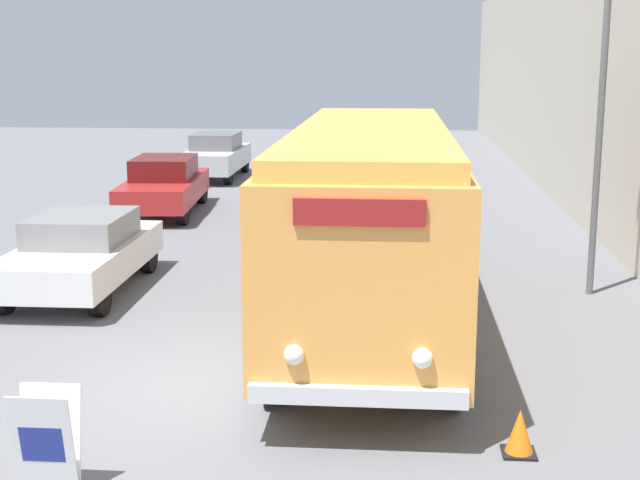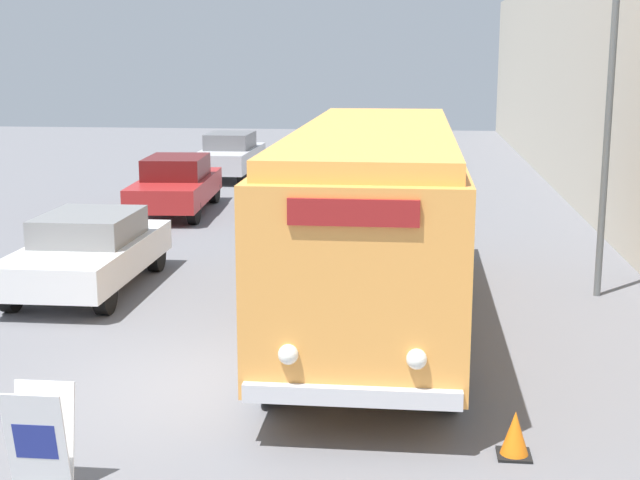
{
  "view_description": "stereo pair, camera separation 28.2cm",
  "coord_description": "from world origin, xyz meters",
  "px_view_note": "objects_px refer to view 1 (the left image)",
  "views": [
    {
      "loc": [
        2.56,
        -10.62,
        4.21
      ],
      "look_at": [
        1.62,
        0.71,
        1.83
      ],
      "focal_mm": 50.0,
      "sensor_mm": 36.0,
      "label": 1
    },
    {
      "loc": [
        2.84,
        -10.6,
        4.21
      ],
      "look_at": [
        1.62,
        0.71,
        1.83
      ],
      "focal_mm": 50.0,
      "sensor_mm": 36.0,
      "label": 2
    }
  ],
  "objects_px": {
    "parked_car_mid": "(164,185)",
    "streetlamp": "(604,68)",
    "parked_car_near": "(82,252)",
    "traffic_cone": "(520,432)",
    "sign_board": "(47,444)",
    "parked_car_far": "(216,155)",
    "vintage_bus": "(371,212)"
  },
  "relations": [
    {
      "from": "vintage_bus",
      "to": "parked_car_far",
      "type": "xyz_separation_m",
      "value": [
        -5.77,
        16.5,
        -1.0
      ]
    },
    {
      "from": "streetlamp",
      "to": "parked_car_far",
      "type": "height_order",
      "value": "streetlamp"
    },
    {
      "from": "parked_car_near",
      "to": "sign_board",
      "type": "bearing_deg",
      "value": -73.4
    },
    {
      "from": "parked_car_near",
      "to": "parked_car_mid",
      "type": "bearing_deg",
      "value": 93.62
    },
    {
      "from": "streetlamp",
      "to": "parked_car_near",
      "type": "bearing_deg",
      "value": -176.62
    },
    {
      "from": "sign_board",
      "to": "traffic_cone",
      "type": "relative_size",
      "value": 2.11
    },
    {
      "from": "sign_board",
      "to": "parked_car_far",
      "type": "distance_m",
      "value": 22.64
    },
    {
      "from": "sign_board",
      "to": "parked_car_far",
      "type": "relative_size",
      "value": 0.23
    },
    {
      "from": "parked_car_mid",
      "to": "parked_car_far",
      "type": "distance_m",
      "value": 6.99
    },
    {
      "from": "vintage_bus",
      "to": "parked_car_mid",
      "type": "height_order",
      "value": "vintage_bus"
    },
    {
      "from": "parked_car_near",
      "to": "parked_car_mid",
      "type": "distance_m",
      "value": 8.04
    },
    {
      "from": "sign_board",
      "to": "parked_car_near",
      "type": "xyz_separation_m",
      "value": [
        -2.27,
        7.46,
        0.2
      ]
    },
    {
      "from": "parked_car_near",
      "to": "traffic_cone",
      "type": "xyz_separation_m",
      "value": [
        6.96,
        -6.18,
        -0.48
      ]
    },
    {
      "from": "streetlamp",
      "to": "parked_car_near",
      "type": "relative_size",
      "value": 1.38
    },
    {
      "from": "sign_board",
      "to": "parked_car_near",
      "type": "bearing_deg",
      "value": 106.96
    },
    {
      "from": "parked_car_mid",
      "to": "parked_car_near",
      "type": "bearing_deg",
      "value": -90.03
    },
    {
      "from": "vintage_bus",
      "to": "parked_car_far",
      "type": "distance_m",
      "value": 17.51
    },
    {
      "from": "parked_car_far",
      "to": "vintage_bus",
      "type": "bearing_deg",
      "value": -70.51
    },
    {
      "from": "parked_car_mid",
      "to": "streetlamp",
      "type": "bearing_deg",
      "value": -41.77
    },
    {
      "from": "streetlamp",
      "to": "parked_car_far",
      "type": "relative_size",
      "value": 1.32
    },
    {
      "from": "parked_car_mid",
      "to": "traffic_cone",
      "type": "xyz_separation_m",
      "value": [
        7.52,
        -14.21,
        -0.52
      ]
    },
    {
      "from": "sign_board",
      "to": "parked_car_mid",
      "type": "bearing_deg",
      "value": 100.37
    },
    {
      "from": "sign_board",
      "to": "vintage_bus",
      "type": "bearing_deg",
      "value": 63.65
    },
    {
      "from": "streetlamp",
      "to": "parked_car_near",
      "type": "xyz_separation_m",
      "value": [
        -9.1,
        -0.54,
        -3.24
      ]
    },
    {
      "from": "parked_car_near",
      "to": "parked_car_far",
      "type": "distance_m",
      "value": 15.02
    },
    {
      "from": "parked_car_near",
      "to": "traffic_cone",
      "type": "height_order",
      "value": "parked_car_near"
    },
    {
      "from": "traffic_cone",
      "to": "streetlamp",
      "type": "bearing_deg",
      "value": 72.32
    },
    {
      "from": "traffic_cone",
      "to": "vintage_bus",
      "type": "bearing_deg",
      "value": 110.26
    },
    {
      "from": "vintage_bus",
      "to": "parked_car_near",
      "type": "height_order",
      "value": "vintage_bus"
    },
    {
      "from": "parked_car_mid",
      "to": "traffic_cone",
      "type": "distance_m",
      "value": 16.08
    },
    {
      "from": "sign_board",
      "to": "streetlamp",
      "type": "xyz_separation_m",
      "value": [
        6.83,
        7.99,
        3.45
      ]
    },
    {
      "from": "vintage_bus",
      "to": "parked_car_mid",
      "type": "bearing_deg",
      "value": 121.32
    }
  ]
}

